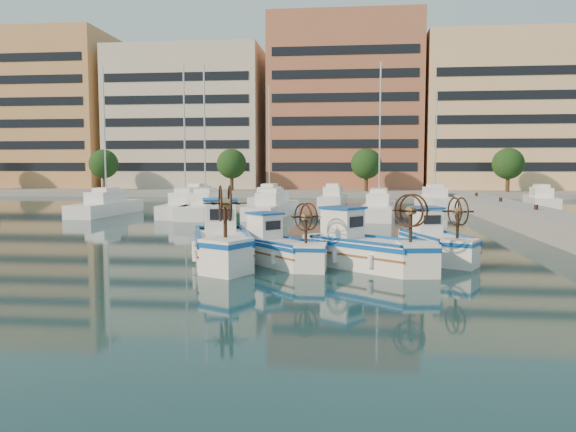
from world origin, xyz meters
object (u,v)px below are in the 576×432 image
(fishing_boat_a, at_px, (222,241))
(fishing_boat_d, at_px, (436,241))
(fishing_boat_c, at_px, (365,247))
(fishing_boat_b, at_px, (278,247))

(fishing_boat_a, height_order, fishing_boat_d, fishing_boat_a)
(fishing_boat_c, distance_m, fishing_boat_d, 3.87)
(fishing_boat_b, distance_m, fishing_boat_c, 3.34)
(fishing_boat_a, bearing_deg, fishing_boat_b, -18.41)
(fishing_boat_b, relative_size, fishing_boat_c, 0.85)
(fishing_boat_a, height_order, fishing_boat_c, fishing_boat_a)
(fishing_boat_b, height_order, fishing_boat_c, fishing_boat_c)
(fishing_boat_b, bearing_deg, fishing_boat_d, -25.32)
(fishing_boat_c, bearing_deg, fishing_boat_b, 119.89)
(fishing_boat_a, relative_size, fishing_boat_d, 1.19)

